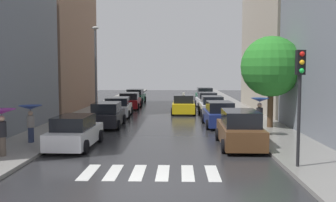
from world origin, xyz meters
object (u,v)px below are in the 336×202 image
object	(u,v)px
taxi_midroad	(184,105)
parked_car_right_third	(212,106)
parked_car_right_nearest	(240,130)
street_tree_right	(271,67)
parked_car_left_third	(118,107)
pedestrian_by_kerb	(2,120)
parked_car_right_second	(219,115)
parked_car_left_fifth	(135,96)
parked_car_left_nearest	(75,132)
pedestrian_far_side	(30,114)
parked_car_left_second	(107,115)
lamp_post_left	(96,64)
pedestrian_near_tree	(260,109)
traffic_light_right_corner	(300,82)
parked_car_left_fourth	(130,101)
parked_car_right_fourth	(207,101)
parked_car_right_fifth	(204,96)

from	to	relation	value
taxi_midroad	parked_car_right_third	bearing A→B (deg)	-114.28
parked_car_right_nearest	street_tree_right	size ratio (longest dim) A/B	0.83
taxi_midroad	street_tree_right	world-z (taller)	street_tree_right
parked_car_left_third	pedestrian_by_kerb	world-z (taller)	pedestrian_by_kerb
parked_car_right_third	pedestrian_by_kerb	size ratio (longest dim) A/B	2.12
parked_car_right_second	pedestrian_by_kerb	xyz separation A→B (m)	(-10.02, -9.71, 0.88)
parked_car_left_fifth	taxi_midroad	xyz separation A→B (m)	(5.39, -10.68, 0.02)
parked_car_left_nearest	pedestrian_far_side	world-z (taller)	pedestrian_far_side
parked_car_left_second	lamp_post_left	distance (m)	6.52
parked_car_left_second	pedestrian_near_tree	xyz separation A→B (m)	(9.14, -3.94, 0.87)
taxi_midroad	pedestrian_far_side	bearing A→B (deg)	151.88
taxi_midroad	lamp_post_left	distance (m)	8.22
parked_car_left_nearest	traffic_light_right_corner	xyz separation A→B (m)	(9.42, -3.92, 2.55)
parked_car_left_fourth	parked_car_left_fifth	xyz separation A→B (m)	(-0.20, 6.51, 0.01)
pedestrian_by_kerb	parked_car_left_second	bearing A→B (deg)	128.35
parked_car_right_fourth	parked_car_right_fifth	world-z (taller)	parked_car_right_fifth
parked_car_left_second	taxi_midroad	xyz separation A→B (m)	(5.13, 7.88, 0.01)
pedestrian_by_kerb	lamp_post_left	size ratio (longest dim) A/B	0.28
parked_car_left_third	parked_car_left_fifth	xyz separation A→B (m)	(-0.06, 12.88, 0.01)
parked_car_right_third	pedestrian_near_tree	distance (m)	10.90
parked_car_right_fourth	pedestrian_by_kerb	world-z (taller)	pedestrian_by_kerb
parked_car_right_fifth	taxi_midroad	bearing A→B (deg)	166.06
parked_car_left_third	parked_car_left_second	bearing A→B (deg)	179.20
pedestrian_near_tree	pedestrian_far_side	xyz separation A→B (m)	(-11.75, -2.35, -0.08)
parked_car_right_nearest	parked_car_right_third	size ratio (longest dim) A/B	1.14
pedestrian_by_kerb	lamp_post_left	xyz separation A→B (m)	(0.77, 14.53, 2.53)
pedestrian_near_tree	pedestrian_by_kerb	xyz separation A→B (m)	(-11.76, -5.38, 0.02)
parked_car_right_nearest	parked_car_right_fifth	world-z (taller)	parked_car_right_nearest
parked_car_right_fourth	traffic_light_right_corner	xyz separation A→B (m)	(1.65, -23.65, 2.55)
parked_car_right_nearest	parked_car_left_fourth	bearing A→B (deg)	23.56
pedestrian_by_kerb	traffic_light_right_corner	world-z (taller)	traffic_light_right_corner
pedestrian_near_tree	street_tree_right	distance (m)	4.11
parked_car_left_fifth	traffic_light_right_corner	size ratio (longest dim) A/B	1.02
parked_car_right_third	lamp_post_left	distance (m)	10.07
parked_car_left_fourth	street_tree_right	xyz separation A→B (m)	(10.53, -12.85, 3.21)
parked_car_left_fifth	parked_car_right_fifth	bearing A→B (deg)	-85.91
pedestrian_by_kerb	pedestrian_far_side	xyz separation A→B (m)	(0.01, 3.02, -0.11)
pedestrian_near_tree	parked_car_left_nearest	bearing A→B (deg)	-179.07
parked_car_right_third	parked_car_right_fourth	bearing A→B (deg)	-0.69
taxi_midroad	traffic_light_right_corner	world-z (taller)	traffic_light_right_corner
parked_car_right_fourth	parked_car_right_second	bearing A→B (deg)	177.07
pedestrian_near_tree	lamp_post_left	world-z (taller)	lamp_post_left
parked_car_left_second	parked_car_left_fifth	world-z (taller)	parked_car_left_second
parked_car_left_fifth	street_tree_right	bearing A→B (deg)	-149.38
parked_car_right_nearest	pedestrian_by_kerb	world-z (taller)	pedestrian_by_kerb
pedestrian_far_side	lamp_post_left	distance (m)	11.84
lamp_post_left	parked_car_left_nearest	bearing A→B (deg)	-82.51
parked_car_left_third	parked_car_right_fifth	bearing A→B (deg)	-33.51
parked_car_left_second	parked_car_left_third	size ratio (longest dim) A/B	0.96
parked_car_left_nearest	parked_car_left_second	distance (m)	6.80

